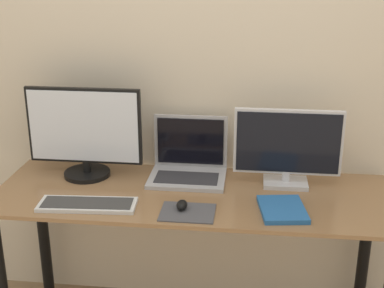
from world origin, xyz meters
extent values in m
cube|color=beige|center=(0.00, 0.67, 1.25)|extent=(7.00, 0.05, 2.50)
cube|color=olive|center=(0.00, 0.30, 0.75)|extent=(1.74, 0.60, 0.02)
cylinder|color=black|center=(-0.81, 0.54, 0.37)|extent=(0.06, 0.06, 0.74)
cylinder|color=black|center=(0.81, 0.54, 0.37)|extent=(0.06, 0.06, 0.74)
cylinder|color=black|center=(-0.52, 0.44, 0.77)|extent=(0.21, 0.21, 0.02)
cylinder|color=black|center=(-0.52, 0.44, 0.81)|extent=(0.04, 0.04, 0.06)
cube|color=black|center=(-0.52, 0.44, 1.00)|extent=(0.53, 0.02, 0.35)
cube|color=silver|center=(-0.52, 0.43, 1.00)|extent=(0.50, 0.01, 0.33)
cube|color=silver|center=(0.40, 0.44, 0.77)|extent=(0.20, 0.14, 0.02)
cylinder|color=silver|center=(0.40, 0.44, 0.80)|extent=(0.04, 0.04, 0.05)
cube|color=silver|center=(0.40, 0.44, 0.96)|extent=(0.47, 0.02, 0.30)
cube|color=black|center=(0.40, 0.43, 0.96)|extent=(0.45, 0.01, 0.27)
cube|color=#ADADB2|center=(-0.04, 0.44, 0.77)|extent=(0.35, 0.26, 0.02)
cube|color=#2D2D33|center=(-0.04, 0.42, 0.78)|extent=(0.29, 0.14, 0.00)
cube|color=#ADADB2|center=(-0.04, 0.57, 0.91)|extent=(0.35, 0.01, 0.25)
cube|color=black|center=(-0.04, 0.56, 0.91)|extent=(0.31, 0.00, 0.22)
cube|color=silver|center=(-0.42, 0.12, 0.77)|extent=(0.41, 0.16, 0.02)
cube|color=#383838|center=(-0.42, 0.12, 0.78)|extent=(0.38, 0.13, 0.00)
cube|color=#47474C|center=(0.00, 0.11, 0.76)|extent=(0.22, 0.17, 0.00)
ellipsoid|color=black|center=(-0.03, 0.13, 0.78)|extent=(0.04, 0.07, 0.04)
cube|color=#235B9E|center=(0.38, 0.17, 0.77)|extent=(0.21, 0.25, 0.02)
cube|color=white|center=(0.38, 0.17, 0.77)|extent=(0.20, 0.25, 0.02)
camera|label=1|loc=(0.24, -1.80, 1.75)|focal=50.00mm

